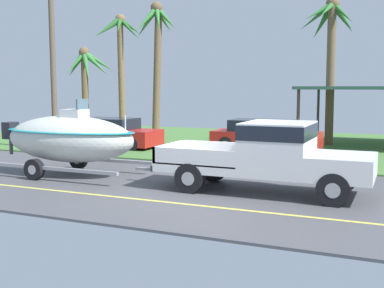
{
  "coord_description": "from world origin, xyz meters",
  "views": [
    {
      "loc": [
        5.02,
        -12.31,
        2.81
      ],
      "look_at": [
        -0.91,
        1.27,
        1.08
      ],
      "focal_mm": 45.81,
      "sensor_mm": 36.0,
      "label": 1
    }
  ],
  "objects_px": {
    "boat_on_trailer": "(69,138)",
    "palm_tree_near_right": "(87,71)",
    "parked_sedan_near": "(265,136)",
    "palm_tree_near_left": "(331,36)",
    "palm_tree_far_left": "(119,46)",
    "pickup_truck_towing": "(277,154)",
    "utility_pole": "(52,49)",
    "parked_sedan_far": "(112,133)",
    "palm_tree_mid": "(156,42)"
  },
  "relations": [
    {
      "from": "pickup_truck_towing",
      "to": "palm_tree_far_left",
      "type": "relative_size",
      "value": 0.83
    },
    {
      "from": "parked_sedan_far",
      "to": "palm_tree_far_left",
      "type": "height_order",
      "value": "palm_tree_far_left"
    },
    {
      "from": "parked_sedan_far",
      "to": "palm_tree_near_right",
      "type": "xyz_separation_m",
      "value": [
        -4.41,
        4.3,
        3.06
      ]
    },
    {
      "from": "pickup_truck_towing",
      "to": "utility_pole",
      "type": "distance_m",
      "value": 12.46
    },
    {
      "from": "utility_pole",
      "to": "parked_sedan_near",
      "type": "bearing_deg",
      "value": 22.53
    },
    {
      "from": "boat_on_trailer",
      "to": "parked_sedan_far",
      "type": "bearing_deg",
      "value": 111.68
    },
    {
      "from": "palm_tree_far_left",
      "to": "parked_sedan_far",
      "type": "bearing_deg",
      "value": -61.07
    },
    {
      "from": "parked_sedan_near",
      "to": "palm_tree_far_left",
      "type": "xyz_separation_m",
      "value": [
        -10.16,
        4.45,
        4.56
      ]
    },
    {
      "from": "parked_sedan_near",
      "to": "palm_tree_far_left",
      "type": "distance_m",
      "value": 11.99
    },
    {
      "from": "palm_tree_mid",
      "to": "palm_tree_near_right",
      "type": "bearing_deg",
      "value": 178.38
    },
    {
      "from": "palm_tree_far_left",
      "to": "utility_pole",
      "type": "distance_m",
      "value": 8.19
    },
    {
      "from": "boat_on_trailer",
      "to": "parked_sedan_far",
      "type": "relative_size",
      "value": 1.37
    },
    {
      "from": "parked_sedan_near",
      "to": "parked_sedan_far",
      "type": "distance_m",
      "value": 6.98
    },
    {
      "from": "boat_on_trailer",
      "to": "palm_tree_near_left",
      "type": "bearing_deg",
      "value": 60.37
    },
    {
      "from": "palm_tree_mid",
      "to": "utility_pole",
      "type": "distance_m",
      "value": 6.37
    },
    {
      "from": "pickup_truck_towing",
      "to": "palm_tree_mid",
      "type": "bearing_deg",
      "value": 130.58
    },
    {
      "from": "parked_sedan_far",
      "to": "utility_pole",
      "type": "relative_size",
      "value": 0.51
    },
    {
      "from": "palm_tree_near_left",
      "to": "parked_sedan_far",
      "type": "bearing_deg",
      "value": -152.0
    },
    {
      "from": "pickup_truck_towing",
      "to": "palm_tree_near_right",
      "type": "xyz_separation_m",
      "value": [
        -13.71,
        10.81,
        2.68
      ]
    },
    {
      "from": "palm_tree_near_left",
      "to": "palm_tree_near_right",
      "type": "bearing_deg",
      "value": -177.87
    },
    {
      "from": "boat_on_trailer",
      "to": "parked_sedan_near",
      "type": "bearing_deg",
      "value": 62.9
    },
    {
      "from": "boat_on_trailer",
      "to": "parked_sedan_far",
      "type": "xyz_separation_m",
      "value": [
        -2.59,
        6.51,
        -0.51
      ]
    },
    {
      "from": "boat_on_trailer",
      "to": "palm_tree_near_left",
      "type": "relative_size",
      "value": 0.86
    },
    {
      "from": "parked_sedan_near",
      "to": "palm_tree_near_left",
      "type": "distance_m",
      "value": 5.91
    },
    {
      "from": "parked_sedan_near",
      "to": "palm_tree_far_left",
      "type": "height_order",
      "value": "palm_tree_far_left"
    },
    {
      "from": "parked_sedan_near",
      "to": "palm_tree_near_left",
      "type": "bearing_deg",
      "value": 54.31
    },
    {
      "from": "palm_tree_near_right",
      "to": "utility_pole",
      "type": "relative_size",
      "value": 0.59
    },
    {
      "from": "parked_sedan_near",
      "to": "utility_pole",
      "type": "relative_size",
      "value": 0.54
    },
    {
      "from": "parked_sedan_near",
      "to": "palm_tree_far_left",
      "type": "bearing_deg",
      "value": 156.34
    },
    {
      "from": "boat_on_trailer",
      "to": "utility_pole",
      "type": "relative_size",
      "value": 0.69
    },
    {
      "from": "pickup_truck_towing",
      "to": "palm_tree_near_left",
      "type": "bearing_deg",
      "value": 91.41
    },
    {
      "from": "parked_sedan_near",
      "to": "utility_pole",
      "type": "bearing_deg",
      "value": -157.47
    },
    {
      "from": "boat_on_trailer",
      "to": "palm_tree_near_left",
      "type": "xyz_separation_m",
      "value": [
        6.44,
        11.31,
        3.98
      ]
    },
    {
      "from": "palm_tree_near_left",
      "to": "palm_tree_near_right",
      "type": "height_order",
      "value": "palm_tree_near_left"
    },
    {
      "from": "pickup_truck_towing",
      "to": "parked_sedan_near",
      "type": "bearing_deg",
      "value": 107.16
    },
    {
      "from": "pickup_truck_towing",
      "to": "palm_tree_mid",
      "type": "xyz_separation_m",
      "value": [
        -9.15,
        10.68,
        4.13
      ]
    },
    {
      "from": "pickup_truck_towing",
      "to": "utility_pole",
      "type": "relative_size",
      "value": 0.69
    },
    {
      "from": "palm_tree_near_left",
      "to": "utility_pole",
      "type": "distance_m",
      "value": 12.69
    },
    {
      "from": "pickup_truck_towing",
      "to": "palm_tree_near_right",
      "type": "bearing_deg",
      "value": 141.75
    },
    {
      "from": "boat_on_trailer",
      "to": "palm_tree_near_right",
      "type": "relative_size",
      "value": 1.18
    },
    {
      "from": "palm_tree_mid",
      "to": "palm_tree_far_left",
      "type": "height_order",
      "value": "palm_tree_mid"
    },
    {
      "from": "pickup_truck_towing",
      "to": "palm_tree_near_left",
      "type": "height_order",
      "value": "palm_tree_near_left"
    },
    {
      "from": "palm_tree_far_left",
      "to": "utility_pole",
      "type": "height_order",
      "value": "utility_pole"
    },
    {
      "from": "palm_tree_mid",
      "to": "pickup_truck_towing",
      "type": "bearing_deg",
      "value": -49.42
    },
    {
      "from": "palm_tree_near_right",
      "to": "palm_tree_far_left",
      "type": "bearing_deg",
      "value": 60.6
    },
    {
      "from": "pickup_truck_towing",
      "to": "palm_tree_far_left",
      "type": "xyz_separation_m",
      "value": [
        -12.69,
        12.63,
        4.18
      ]
    },
    {
      "from": "parked_sedan_near",
      "to": "palm_tree_near_right",
      "type": "bearing_deg",
      "value": 166.77
    },
    {
      "from": "palm_tree_mid",
      "to": "utility_pole",
      "type": "xyz_separation_m",
      "value": [
        -1.9,
        -6.04,
        -0.74
      ]
    },
    {
      "from": "pickup_truck_towing",
      "to": "palm_tree_far_left",
      "type": "height_order",
      "value": "palm_tree_far_left"
    },
    {
      "from": "palm_tree_mid",
      "to": "parked_sedan_far",
      "type": "bearing_deg",
      "value": -92.1
    }
  ]
}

